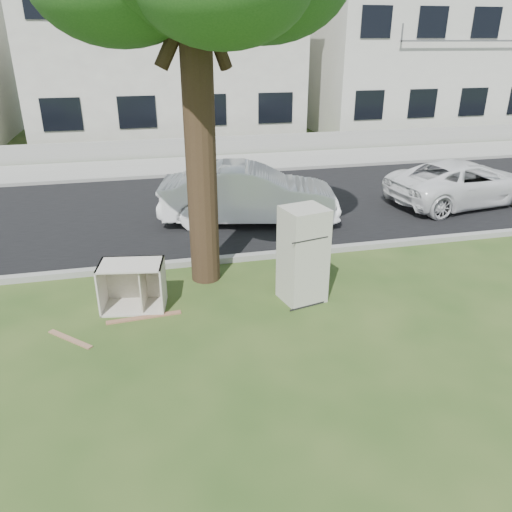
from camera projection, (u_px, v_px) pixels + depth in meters
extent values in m
plane|color=#284318|center=(246.00, 323.00, 8.04)|extent=(120.00, 120.00, 0.00)
cube|color=black|center=(199.00, 209.00, 13.38)|extent=(120.00, 7.00, 0.01)
cube|color=gray|center=(221.00, 262.00, 10.22)|extent=(120.00, 0.18, 0.12)
cube|color=gray|center=(186.00, 176.00, 16.55)|extent=(120.00, 0.18, 0.12)
cube|color=gray|center=(182.00, 166.00, 17.84)|extent=(120.00, 2.80, 0.01)
cube|color=gray|center=(177.00, 148.00, 19.13)|extent=(120.00, 0.15, 0.70)
cylinder|color=black|center=(200.00, 141.00, 8.51)|extent=(0.54, 0.54, 5.20)
cube|color=silver|center=(163.00, 53.00, 22.19)|extent=(11.00, 8.00, 7.20)
cube|color=beige|center=(407.00, 58.00, 24.82)|extent=(10.00, 8.00, 6.60)
cube|color=beige|center=(303.00, 255.00, 8.47)|extent=(0.82, 0.78, 1.67)
cube|color=white|center=(133.00, 286.00, 8.35)|extent=(1.14, 0.81, 0.82)
cube|color=#906046|center=(144.00, 317.00, 8.18)|extent=(1.22, 0.19, 0.02)
cube|color=#94674D|center=(70.00, 339.00, 7.59)|extent=(0.71, 0.69, 0.02)
cube|color=tan|center=(143.00, 302.00, 8.65)|extent=(0.12, 0.89, 0.02)
imported|color=white|center=(249.00, 194.00, 12.21)|extent=(4.54, 2.39, 1.42)
imported|color=white|center=(464.00, 183.00, 13.60)|extent=(4.52, 2.56, 1.19)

